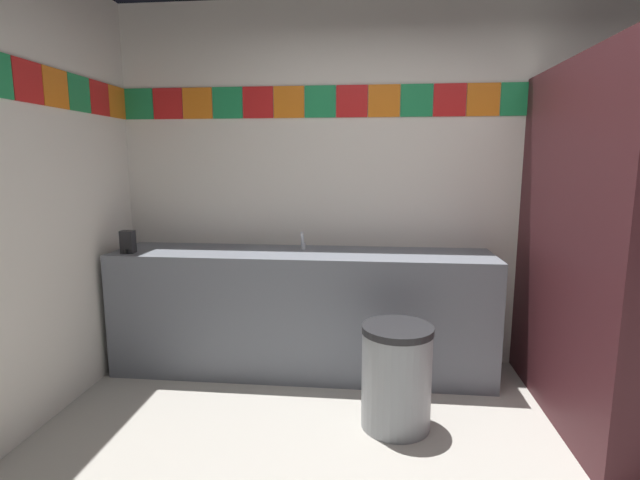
% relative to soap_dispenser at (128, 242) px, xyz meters
% --- Properties ---
extents(wall_back, '(4.42, 0.09, 2.69)m').
position_rel_soap_dispenser_xyz_m(wall_back, '(2.02, 0.48, 0.38)').
color(wall_back, silver).
rests_on(wall_back, ground_plane).
extents(vanity_counter, '(2.71, 0.56, 0.89)m').
position_rel_soap_dispenser_xyz_m(vanity_counter, '(1.21, 0.16, -0.52)').
color(vanity_counter, slate).
rests_on(vanity_counter, ground_plane).
extents(faucet_center, '(0.04, 0.10, 0.14)m').
position_rel_soap_dispenser_xyz_m(faucet_center, '(1.21, 0.25, -0.03)').
color(faucet_center, silver).
rests_on(faucet_center, vanity_counter).
extents(soap_dispenser, '(0.09, 0.09, 0.16)m').
position_rel_soap_dispenser_xyz_m(soap_dispenser, '(0.00, 0.00, 0.00)').
color(soap_dispenser, black).
rests_on(soap_dispenser, vanity_counter).
extents(stall_divider, '(0.92, 1.49, 2.09)m').
position_rel_soap_dispenser_xyz_m(stall_divider, '(2.96, -0.56, 0.08)').
color(stall_divider, '#471E23').
rests_on(stall_divider, ground_plane).
extents(toilet, '(0.39, 0.49, 0.74)m').
position_rel_soap_dispenser_xyz_m(toilet, '(3.28, 0.08, -0.66)').
color(toilet, white).
rests_on(toilet, ground_plane).
extents(trash_bin, '(0.41, 0.41, 0.61)m').
position_rel_soap_dispenser_xyz_m(trash_bin, '(1.86, -0.53, -0.66)').
color(trash_bin, '#999EA3').
rests_on(trash_bin, ground_plane).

